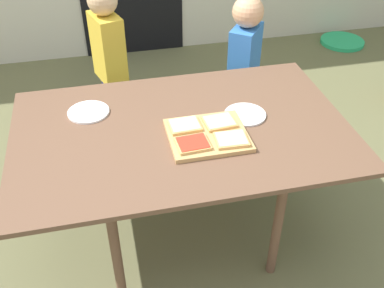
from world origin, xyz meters
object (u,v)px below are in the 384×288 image
(cutting_board, at_px, (208,135))
(pizza_slice_near_right, at_px, (231,139))
(pizza_slice_far_left, at_px, (185,125))
(plate_white_right, at_px, (245,115))
(child_right, at_px, (244,63))
(garden_hose_coil, at_px, (342,42))
(child_left, at_px, (110,60))
(dining_table, at_px, (182,137))
(plate_white_left, at_px, (88,112))
(pizza_slice_near_left, at_px, (193,144))
(pizza_slice_far_right, at_px, (219,122))

(cutting_board, bearing_deg, pizza_slice_near_right, -40.74)
(pizza_slice_near_right, distance_m, pizza_slice_far_left, 0.23)
(pizza_slice_near_right, xyz_separation_m, plate_white_right, (0.13, 0.21, -0.02))
(child_right, bearing_deg, garden_hose_coil, 41.09)
(cutting_board, xyz_separation_m, pizza_slice_far_left, (-0.09, 0.07, 0.02))
(pizza_slice_near_right, height_order, pizza_slice_far_left, same)
(child_left, bearing_deg, dining_table, -72.94)
(pizza_slice_near_right, bearing_deg, plate_white_left, 146.66)
(pizza_slice_near_left, relative_size, child_left, 0.14)
(pizza_slice_near_right, bearing_deg, pizza_slice_far_right, 96.13)
(dining_table, distance_m, plate_white_left, 0.48)
(cutting_board, xyz_separation_m, plate_white_left, (-0.52, 0.32, -0.01))
(child_left, bearing_deg, plate_white_left, -102.74)
(pizza_slice_near_right, bearing_deg, pizza_slice_near_left, 177.61)
(pizza_slice_far_left, relative_size, plate_white_left, 0.73)
(pizza_slice_far_right, height_order, plate_white_left, pizza_slice_far_right)
(plate_white_left, distance_m, plate_white_right, 0.76)
(cutting_board, distance_m, garden_hose_coil, 2.93)
(child_left, height_order, child_right, child_left)
(pizza_slice_near_right, bearing_deg, child_right, 68.16)
(pizza_slice_far_right, bearing_deg, child_right, 63.62)
(pizza_slice_near_left, xyz_separation_m, plate_white_right, (0.31, 0.20, -0.02))
(dining_table, distance_m, pizza_slice_near_right, 0.27)
(cutting_board, relative_size, child_right, 0.35)
(pizza_slice_near_right, height_order, plate_white_right, pizza_slice_near_right)
(child_left, bearing_deg, plate_white_right, -54.97)
(pizza_slice_near_left, xyz_separation_m, child_left, (-0.29, 1.05, -0.09))
(dining_table, relative_size, pizza_slice_far_right, 10.34)
(pizza_slice_near_left, xyz_separation_m, garden_hose_coil, (2.00, 2.17, -0.70))
(dining_table, xyz_separation_m, pizza_slice_near_right, (0.19, -0.17, 0.08))
(child_left, xyz_separation_m, child_right, (0.82, -0.15, -0.04))
(dining_table, height_order, garden_hose_coil, dining_table)
(child_left, height_order, garden_hose_coil, child_left)
(cutting_board, distance_m, plate_white_left, 0.61)
(pizza_slice_far_left, bearing_deg, child_left, 107.28)
(pizza_slice_near_right, relative_size, child_right, 0.15)
(cutting_board, xyz_separation_m, child_left, (-0.37, 0.98, -0.07))
(child_left, xyz_separation_m, garden_hose_coil, (2.29, 1.13, -0.61))
(pizza_slice_far_right, distance_m, garden_hose_coil, 2.84)
(plate_white_right, bearing_deg, garden_hose_coil, 49.32)
(plate_white_right, bearing_deg, cutting_board, -149.21)
(dining_table, height_order, pizza_slice_near_left, pizza_slice_near_left)
(pizza_slice_near_right, height_order, child_right, child_right)
(dining_table, distance_m, pizza_slice_far_right, 0.20)
(plate_white_left, relative_size, plate_white_right, 1.00)
(dining_table, bearing_deg, child_right, 52.91)
(pizza_slice_far_left, bearing_deg, plate_white_left, 149.94)
(pizza_slice_near_left, relative_size, plate_white_right, 0.74)
(plate_white_left, xyz_separation_m, child_right, (0.97, 0.50, -0.10))
(dining_table, bearing_deg, child_left, 107.06)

